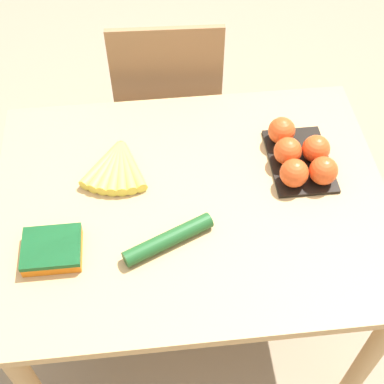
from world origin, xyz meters
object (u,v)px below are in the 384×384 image
object	(u,v)px
banana_bunch	(117,167)
carrot_bag	(52,249)
cucumber_near	(168,239)
tomato_pack	(300,155)
chair	(168,106)

from	to	relation	value
banana_bunch	carrot_bag	bearing A→B (deg)	-122.34
banana_bunch	carrot_bag	size ratio (longest dim) A/B	1.32
carrot_bag	cucumber_near	world-z (taller)	cucumber_near
banana_bunch	tomato_pack	distance (m)	0.54
carrot_bag	cucumber_near	distance (m)	0.30
chair	cucumber_near	world-z (taller)	chair
tomato_pack	carrot_bag	bearing A→B (deg)	-161.65
banana_bunch	carrot_bag	distance (m)	0.32
tomato_pack	carrot_bag	xyz separation A→B (m)	(-0.71, -0.24, -0.02)
tomato_pack	cucumber_near	world-z (taller)	tomato_pack
banana_bunch	carrot_bag	world-z (taller)	carrot_bag
tomato_pack	cucumber_near	distance (m)	0.47
banana_bunch	cucumber_near	xyz separation A→B (m)	(0.13, -0.27, 0.00)
cucumber_near	carrot_bag	bearing A→B (deg)	179.91
chair	cucumber_near	xyz separation A→B (m)	(-0.05, -0.80, 0.26)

